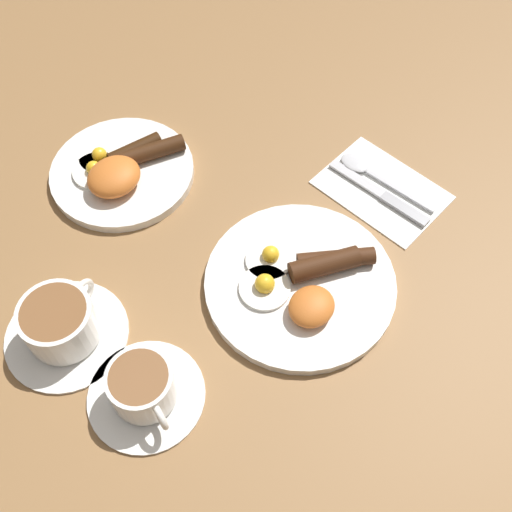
{
  "coord_description": "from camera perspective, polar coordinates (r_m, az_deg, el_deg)",
  "views": [
    {
      "loc": [
        -0.35,
        -0.23,
        0.73
      ],
      "look_at": [
        -0.02,
        0.07,
        0.03
      ],
      "focal_mm": 42.0,
      "sensor_mm": 36.0,
      "label": 1
    }
  ],
  "objects": [
    {
      "name": "teacup_far",
      "position": [
        0.81,
        -18.02,
        -6.28
      ],
      "size": [
        0.16,
        0.16,
        0.07
      ],
      "color": "white",
      "rests_on": "ground_plane"
    },
    {
      "name": "breakfast_plate_near",
      "position": [
        0.83,
        4.39,
        -2.5
      ],
      "size": [
        0.27,
        0.27,
        0.04
      ],
      "color": "white",
      "rests_on": "ground_plane"
    },
    {
      "name": "ground_plane",
      "position": [
        0.84,
        4.17,
        -2.87
      ],
      "size": [
        3.0,
        3.0,
        0.0
      ],
      "primitive_type": "plane",
      "color": "olive"
    },
    {
      "name": "breakfast_plate_far",
      "position": [
        0.96,
        -12.7,
        7.98
      ],
      "size": [
        0.22,
        0.22,
        0.05
      ],
      "color": "white",
      "rests_on": "ground_plane"
    },
    {
      "name": "spoon",
      "position": [
        0.97,
        10.26,
        8.19
      ],
      "size": [
        0.03,
        0.17,
        0.01
      ],
      "rotation": [
        0.0,
        0.0,
        1.59
      ],
      "color": "silver",
      "rests_on": "napkin"
    },
    {
      "name": "napkin",
      "position": [
        0.95,
        11.9,
        6.24
      ],
      "size": [
        0.14,
        0.19,
        0.01
      ],
      "primitive_type": "cube",
      "rotation": [
        0.0,
        0.0,
        -0.03
      ],
      "color": "white",
      "rests_on": "ground_plane"
    },
    {
      "name": "knife",
      "position": [
        0.94,
        12.05,
        5.65
      ],
      "size": [
        0.02,
        0.18,
        0.01
      ],
      "rotation": [
        0.0,
        0.0,
        1.57
      ],
      "color": "silver",
      "rests_on": "napkin"
    },
    {
      "name": "teacup_near",
      "position": [
        0.76,
        -10.66,
        -12.34
      ],
      "size": [
        0.15,
        0.15,
        0.07
      ],
      "color": "white",
      "rests_on": "ground_plane"
    }
  ]
}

